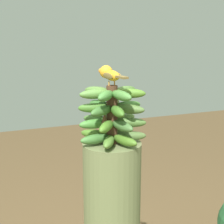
{
  "coord_description": "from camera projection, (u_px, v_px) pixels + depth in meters",
  "views": [
    {
      "loc": [
        1.32,
        -0.51,
        1.5
      ],
      "look_at": [
        0.0,
        0.0,
        1.16
      ],
      "focal_mm": 57.65,
      "sensor_mm": 36.0,
      "label": 1
    }
  ],
  "objects": [
    {
      "name": "perched_bird",
      "position": [
        109.0,
        74.0,
        1.44
      ],
      "size": [
        0.2,
        0.06,
        0.08
      ],
      "color": "#C68933",
      "rests_on": "banana_bunch"
    },
    {
      "name": "banana_bunch",
      "position": [
        112.0,
        115.0,
        1.46
      ],
      "size": [
        0.28,
        0.28,
        0.24
      ],
      "color": "#4C2D1E",
      "rests_on": "banana_tree"
    }
  ]
}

